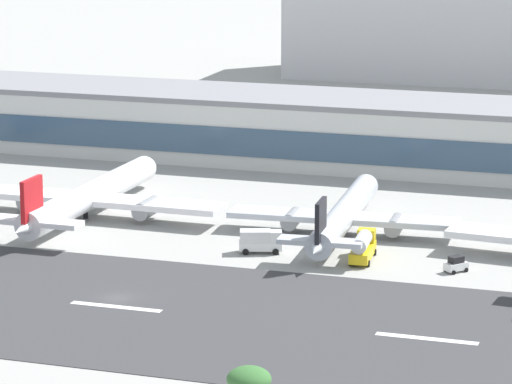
{
  "coord_description": "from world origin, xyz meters",
  "views": [
    {
      "loc": [
        69.14,
        -156.47,
        53.4
      ],
      "look_at": [
        4.64,
        42.48,
        4.74
      ],
      "focal_mm": 98.89,
      "sensor_mm": 36.0,
      "label": 1
    }
  ],
  "objects_px": {
    "terminal_building": "(298,128)",
    "service_fuel_truck_2": "(363,246)",
    "service_baggage_tug_0": "(456,264)",
    "palm_tree_1": "(249,384)",
    "airliner_red_tail_gate_1": "(86,198)",
    "service_box_truck_1": "(261,240)",
    "airliner_black_tail_gate_2": "(342,217)"
  },
  "relations": [
    {
      "from": "terminal_building",
      "to": "service_fuel_truck_2",
      "type": "distance_m",
      "value": 67.82
    },
    {
      "from": "service_baggage_tug_0",
      "to": "palm_tree_1",
      "type": "relative_size",
      "value": 0.3
    },
    {
      "from": "terminal_building",
      "to": "airliner_red_tail_gate_1",
      "type": "bearing_deg",
      "value": -110.12
    },
    {
      "from": "airliner_red_tail_gate_1",
      "to": "service_box_truck_1",
      "type": "relative_size",
      "value": 7.44
    },
    {
      "from": "airliner_red_tail_gate_1",
      "to": "palm_tree_1",
      "type": "relative_size",
      "value": 4.09
    },
    {
      "from": "airliner_black_tail_gate_2",
      "to": "service_box_truck_1",
      "type": "xyz_separation_m",
      "value": [
        -8.68,
        -12.32,
        -1.14
      ]
    },
    {
      "from": "airliner_black_tail_gate_2",
      "to": "service_baggage_tug_0",
      "type": "distance_m",
      "value": 23.6
    },
    {
      "from": "service_box_truck_1",
      "to": "palm_tree_1",
      "type": "relative_size",
      "value": 0.55
    },
    {
      "from": "airliner_red_tail_gate_1",
      "to": "service_fuel_truck_2",
      "type": "height_order",
      "value": "airliner_red_tail_gate_1"
    },
    {
      "from": "service_fuel_truck_2",
      "to": "terminal_building",
      "type": "bearing_deg",
      "value": 19.11
    },
    {
      "from": "terminal_building",
      "to": "airliner_red_tail_gate_1",
      "type": "xyz_separation_m",
      "value": [
        -19.01,
        -51.89,
        -2.99
      ]
    },
    {
      "from": "terminal_building",
      "to": "airliner_red_tail_gate_1",
      "type": "distance_m",
      "value": 55.34
    },
    {
      "from": "service_box_truck_1",
      "to": "palm_tree_1",
      "type": "distance_m",
      "value": 79.0
    },
    {
      "from": "airliner_red_tail_gate_1",
      "to": "service_box_truck_1",
      "type": "distance_m",
      "value": 33.54
    },
    {
      "from": "service_fuel_truck_2",
      "to": "palm_tree_1",
      "type": "relative_size",
      "value": 0.74
    },
    {
      "from": "service_fuel_truck_2",
      "to": "palm_tree_1",
      "type": "height_order",
      "value": "palm_tree_1"
    },
    {
      "from": "airliner_red_tail_gate_1",
      "to": "service_fuel_truck_2",
      "type": "xyz_separation_m",
      "value": [
        46.44,
        -10.0,
        -1.16
      ]
    },
    {
      "from": "terminal_building",
      "to": "palm_tree_1",
      "type": "relative_size",
      "value": 16.08
    },
    {
      "from": "service_box_truck_1",
      "to": "terminal_building",
      "type": "bearing_deg",
      "value": 82.62
    },
    {
      "from": "airliner_red_tail_gate_1",
      "to": "service_box_truck_1",
      "type": "bearing_deg",
      "value": -107.66
    },
    {
      "from": "airliner_red_tail_gate_1",
      "to": "service_fuel_truck_2",
      "type": "distance_m",
      "value": 47.52
    },
    {
      "from": "airliner_black_tail_gate_2",
      "to": "palm_tree_1",
      "type": "xyz_separation_m",
      "value": [
        14.37,
        -87.41,
        7.28
      ]
    },
    {
      "from": "service_box_truck_1",
      "to": "airliner_black_tail_gate_2",
      "type": "bearing_deg",
      "value": 35.94
    },
    {
      "from": "airliner_black_tail_gate_2",
      "to": "service_box_truck_1",
      "type": "bearing_deg",
      "value": 140.91
    },
    {
      "from": "terminal_building",
      "to": "service_box_truck_1",
      "type": "height_order",
      "value": "terminal_building"
    },
    {
      "from": "palm_tree_1",
      "to": "terminal_building",
      "type": "bearing_deg",
      "value": 104.59
    },
    {
      "from": "airliner_red_tail_gate_1",
      "to": "palm_tree_1",
      "type": "height_order",
      "value": "palm_tree_1"
    },
    {
      "from": "airliner_black_tail_gate_2",
      "to": "palm_tree_1",
      "type": "distance_m",
      "value": 88.89
    },
    {
      "from": "airliner_black_tail_gate_2",
      "to": "terminal_building",
      "type": "bearing_deg",
      "value": 19.18
    },
    {
      "from": "service_baggage_tug_0",
      "to": "terminal_building",
      "type": "bearing_deg",
      "value": 71.41
    },
    {
      "from": "airliner_black_tail_gate_2",
      "to": "service_fuel_truck_2",
      "type": "bearing_deg",
      "value": -156.81
    },
    {
      "from": "service_box_truck_1",
      "to": "service_fuel_truck_2",
      "type": "distance_m",
      "value": 14.68
    }
  ]
}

